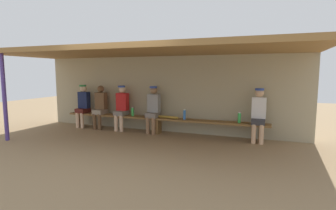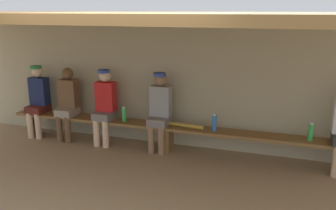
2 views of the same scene
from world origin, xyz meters
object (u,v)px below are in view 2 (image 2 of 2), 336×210
at_px(water_bottle_clear, 124,114).
at_px(baseball_bat, 181,125).
at_px(bench, 169,130).
at_px(water_bottle_green, 311,132).
at_px(player_in_white, 38,97).
at_px(water_bottle_blue, 214,123).
at_px(player_in_blue, 68,101).
at_px(player_with_sunglasses, 105,103).
at_px(player_middle, 160,108).

height_order(water_bottle_clear, baseball_bat, water_bottle_clear).
relative_size(bench, water_bottle_green, 21.94).
bearing_deg(bench, water_bottle_green, -0.24).
distance_m(bench, baseball_bat, 0.23).
height_order(bench, player_in_white, player_in_white).
xyz_separation_m(bench, water_bottle_blue, (0.78, -0.02, 0.21)).
bearing_deg(player_in_blue, player_in_white, 179.96).
height_order(bench, player_with_sunglasses, player_with_sunglasses).
relative_size(player_in_blue, water_bottle_green, 4.88).
relative_size(player_middle, player_in_white, 1.00).
height_order(player_in_blue, water_bottle_green, player_in_blue).
distance_m(player_in_white, player_with_sunglasses, 1.41).
distance_m(water_bottle_blue, water_bottle_clear, 1.59).
bearing_deg(baseball_bat, water_bottle_clear, -171.78).
height_order(player_middle, player_in_white, same).
distance_m(player_middle, water_bottle_green, 2.40).
bearing_deg(player_with_sunglasses, player_in_white, 180.00).
xyz_separation_m(player_with_sunglasses, baseball_bat, (1.41, -0.00, -0.25)).
bearing_deg(player_in_white, water_bottle_blue, -0.32).
bearing_deg(bench, player_middle, 178.76).
distance_m(player_in_blue, water_bottle_clear, 1.15).
bearing_deg(bench, water_bottle_clear, -178.50).
xyz_separation_m(bench, baseball_bat, (0.20, -0.00, 0.11)).
bearing_deg(water_bottle_clear, water_bottle_blue, 0.23).
relative_size(bench, baseball_bat, 7.45).
bearing_deg(water_bottle_blue, player_in_blue, 179.62).
height_order(bench, water_bottle_blue, water_bottle_blue).
distance_m(bench, water_bottle_blue, 0.80).
bearing_deg(player_middle, water_bottle_clear, -177.80).
xyz_separation_m(player_in_white, baseball_bat, (2.81, -0.00, -0.25)).
xyz_separation_m(player_middle, water_bottle_clear, (-0.65, -0.03, -0.16)).
xyz_separation_m(player_with_sunglasses, water_bottle_blue, (1.98, -0.02, -0.15)).
bearing_deg(player_in_white, player_in_blue, -0.04).
relative_size(water_bottle_green, baseball_bat, 0.34).
xyz_separation_m(player_middle, player_in_white, (-2.44, 0.00, 0.00)).
relative_size(bench, player_middle, 4.46).
xyz_separation_m(player_in_white, water_bottle_blue, (3.38, -0.02, -0.15)).
distance_m(water_bottle_green, baseball_bat, 2.03).
xyz_separation_m(bench, water_bottle_green, (2.23, -0.01, 0.20)).
relative_size(player_middle, water_bottle_blue, 4.87).
bearing_deg(water_bottle_green, player_middle, 179.69).
xyz_separation_m(player_in_white, water_bottle_green, (4.84, -0.01, -0.16)).
bearing_deg(player_in_blue, bench, -0.09).
bearing_deg(water_bottle_green, player_in_blue, 179.83).
height_order(water_bottle_blue, water_bottle_clear, water_bottle_blue).
bearing_deg(water_bottle_clear, baseball_bat, 1.20).
bearing_deg(player_in_white, water_bottle_clear, -0.80).
relative_size(water_bottle_blue, baseball_bat, 0.34).
relative_size(player_middle, baseball_bat, 1.67).
bearing_deg(baseball_bat, water_bottle_green, 6.75).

